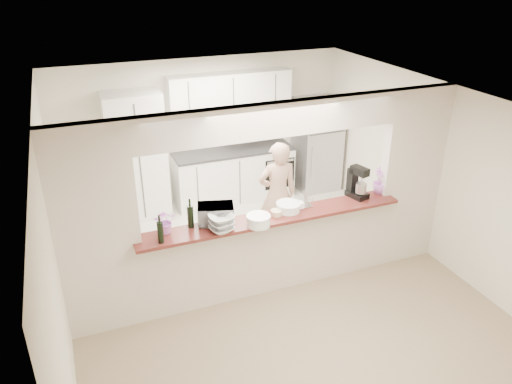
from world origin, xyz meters
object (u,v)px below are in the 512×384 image
stand_mixer (357,183)px  person (277,195)px  refrigerator (317,144)px  toaster_oven (216,214)px

stand_mixer → person: person is taller
refrigerator → stand_mixer: size_ratio=3.99×
stand_mixer → refrigerator: bearing=72.7°
refrigerator → toaster_oven: (-2.75, -2.60, 0.36)m
refrigerator → person: (-1.51, -1.62, -0.04)m
toaster_oven → person: bearing=53.8°
toaster_oven → stand_mixer: (1.95, 0.01, 0.07)m
refrigerator → stand_mixer: (-0.80, -2.59, 0.43)m
refrigerator → toaster_oven: bearing=-136.6°
toaster_oven → refrigerator: bearing=59.0°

